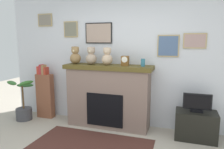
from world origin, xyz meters
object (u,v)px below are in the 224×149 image
at_px(tv_stand, 196,125).
at_px(mantel_clock, 125,61).
at_px(potted_plant, 23,107).
at_px(television, 197,103).
at_px(teddy_bear_tan, 75,56).
at_px(bookshelf, 45,94).
at_px(teddy_bear_cream, 91,56).
at_px(candle_jar, 143,63).
at_px(fireplace, 108,96).
at_px(teddy_bear_grey, 107,57).

relative_size(tv_stand, mantel_clock, 3.72).
relative_size(potted_plant, mantel_clock, 4.83).
xyz_separation_m(television, mantel_clock, (-1.28, 0.06, 0.68)).
bearing_deg(tv_stand, mantel_clock, 177.59).
bearing_deg(teddy_bear_tan, television, -1.40).
height_order(bookshelf, teddy_bear_cream, teddy_bear_cream).
bearing_deg(candle_jar, fireplace, 178.48).
relative_size(potted_plant, television, 1.91).
distance_m(fireplace, teddy_bear_grey, 0.76).
bearing_deg(teddy_bear_grey, bookshelf, 178.23).
relative_size(teddy_bear_tan, teddy_bear_grey, 1.03).
bearing_deg(teddy_bear_grey, candle_jar, 0.04).
xyz_separation_m(candle_jar, mantel_clock, (-0.33, -0.00, 0.02)).
distance_m(bookshelf, teddy_bear_grey, 1.69).
xyz_separation_m(fireplace, mantel_clock, (0.34, -0.02, 0.70)).
distance_m(candle_jar, teddy_bear_cream, 1.02).
relative_size(fireplace, teddy_bear_grey, 5.05).
distance_m(teddy_bear_tan, teddy_bear_cream, 0.34).
distance_m(television, candle_jar, 1.15).
height_order(candle_jar, mantel_clock, mantel_clock).
height_order(television, candle_jar, candle_jar).
bearing_deg(potted_plant, teddy_bear_cream, 9.27).
distance_m(fireplace, television, 1.61).
distance_m(fireplace, bookshelf, 1.48).
relative_size(fireplace, teddy_bear_cream, 4.93).
xyz_separation_m(bookshelf, potted_plant, (-0.35, -0.29, -0.24)).
distance_m(tv_stand, teddy_bear_grey, 1.98).
bearing_deg(mantel_clock, fireplace, 176.73).
bearing_deg(tv_stand, candle_jar, 176.65).
relative_size(tv_stand, teddy_bear_cream, 1.96).
xyz_separation_m(fireplace, tv_stand, (1.61, -0.07, -0.37)).
bearing_deg(candle_jar, potted_plant, -174.45).
distance_m(bookshelf, teddy_bear_tan, 1.16).
xyz_separation_m(bookshelf, teddy_bear_tan, (0.79, -0.05, 0.85)).
distance_m(potted_plant, candle_jar, 2.70).
relative_size(candle_jar, teddy_bear_cream, 0.40).
bearing_deg(television, bookshelf, 178.12).
bearing_deg(tv_stand, teddy_bear_grey, 178.07).
bearing_deg(fireplace, teddy_bear_tan, -178.49).
height_order(bookshelf, potted_plant, bookshelf).
height_order(television, teddy_bear_grey, teddy_bear_grey).
distance_m(mantel_clock, teddy_bear_cream, 0.68).
bearing_deg(fireplace, candle_jar, -1.52).
bearing_deg(mantel_clock, teddy_bear_grey, 179.83).
xyz_separation_m(fireplace, potted_plant, (-1.83, -0.26, -0.33)).
relative_size(bookshelf, potted_plant, 1.34).
distance_m(potted_plant, teddy_bear_tan, 1.60).
height_order(bookshelf, mantel_clock, mantel_clock).
distance_m(television, mantel_clock, 1.45).
bearing_deg(teddy_bear_grey, mantel_clock, -0.17).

